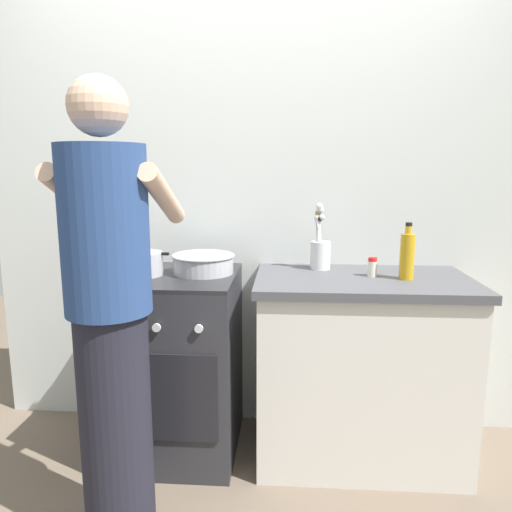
{
  "coord_description": "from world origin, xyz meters",
  "views": [
    {
      "loc": [
        0.2,
        -2.04,
        1.4
      ],
      "look_at": [
        0.05,
        0.12,
        1.0
      ],
      "focal_mm": 33.4,
      "sensor_mm": 36.0,
      "label": 1
    }
  ],
  "objects": [
    {
      "name": "ground",
      "position": [
        0.0,
        0.0,
        0.0
      ],
      "size": [
        6.0,
        6.0,
        0.0
      ],
      "primitive_type": "plane",
      "color": "#6B5B4C"
    },
    {
      "name": "back_wall",
      "position": [
        0.2,
        0.5,
        1.25
      ],
      "size": [
        3.2,
        0.1,
        2.5
      ],
      "color": "silver",
      "rests_on": "ground"
    },
    {
      "name": "countertop",
      "position": [
        0.55,
        0.15,
        0.45
      ],
      "size": [
        1.0,
        0.6,
        0.9
      ],
      "color": "silver",
      "rests_on": "ground"
    },
    {
      "name": "stove_range",
      "position": [
        -0.35,
        0.15,
        0.45
      ],
      "size": [
        0.6,
        0.62,
        0.9
      ],
      "color": "#2D2D33",
      "rests_on": "ground"
    },
    {
      "name": "pot",
      "position": [
        -0.49,
        0.12,
        0.96
      ],
      "size": [
        0.26,
        0.19,
        0.11
      ],
      "color": "#B2B2B7",
      "rests_on": "stove_range"
    },
    {
      "name": "mixing_bowl",
      "position": [
        -0.21,
        0.19,
        0.95
      ],
      "size": [
        0.3,
        0.3,
        0.09
      ],
      "color": "#B7B7BC",
      "rests_on": "stove_range"
    },
    {
      "name": "utensil_crock",
      "position": [
        0.36,
        0.33,
        1.0
      ],
      "size": [
        0.1,
        0.1,
        0.33
      ],
      "color": "silver",
      "rests_on": "countertop"
    },
    {
      "name": "spice_bottle",
      "position": [
        0.59,
        0.17,
        0.94
      ],
      "size": [
        0.04,
        0.04,
        0.09
      ],
      "color": "silver",
      "rests_on": "countertop"
    },
    {
      "name": "oil_bottle",
      "position": [
        0.74,
        0.13,
        1.01
      ],
      "size": [
        0.07,
        0.07,
        0.26
      ],
      "color": "gold",
      "rests_on": "countertop"
    },
    {
      "name": "person",
      "position": [
        -0.43,
        -0.46,
        0.86
      ],
      "size": [
        0.41,
        0.5,
        1.7
      ],
      "color": "black",
      "rests_on": "ground"
    }
  ]
}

